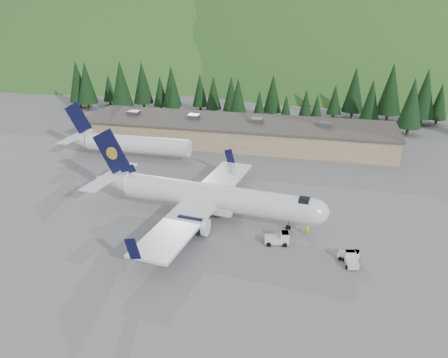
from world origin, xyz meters
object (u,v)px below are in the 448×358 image
at_px(airliner, 208,197).
at_px(ramp_worker, 307,229).
at_px(second_airliner, 125,143).
at_px(baggage_tug_c, 351,259).
at_px(baggage_tug_b, 350,255).
at_px(terminal_building, 236,132).
at_px(baggage_tug_a, 279,239).

height_order(airliner, ramp_worker, airliner).
relative_size(airliner, ramp_worker, 22.00).
bearing_deg(second_airliner, baggage_tug_c, -34.04).
xyz_separation_m(second_airliner, baggage_tug_b, (44.56, -29.12, -2.70)).
xyz_separation_m(baggage_tug_c, terminal_building, (-24.66, 46.11, 1.97)).
relative_size(baggage_tug_b, baggage_tug_c, 0.95).
distance_m(second_airliner, terminal_building, 25.55).
height_order(baggage_tug_a, ramp_worker, baggage_tug_a).
distance_m(baggage_tug_c, terminal_building, 52.33).
bearing_deg(baggage_tug_a, baggage_tug_b, -21.47).
xyz_separation_m(terminal_building, ramp_worker, (18.89, -39.90, -1.77)).
bearing_deg(ramp_worker, baggage_tug_c, 128.80).
bearing_deg(baggage_tug_a, terminal_building, 99.46).
distance_m(airliner, baggage_tug_a, 12.89).
distance_m(terminal_building, ramp_worker, 44.18).
xyz_separation_m(baggage_tug_b, baggage_tug_c, (0.02, -1.00, 0.04)).
distance_m(second_airliner, baggage_tug_b, 53.30).
xyz_separation_m(airliner, baggage_tug_c, (20.74, -8.23, -2.65)).
height_order(baggage_tug_b, baggage_tug_c, baggage_tug_c).
bearing_deg(airliner, second_airliner, 143.41).
xyz_separation_m(baggage_tug_b, ramp_worker, (-5.75, 5.22, 0.23)).
distance_m(airliner, second_airliner, 32.36).
xyz_separation_m(second_airliner, baggage_tug_a, (35.28, -27.25, -2.55)).
height_order(airliner, terminal_building, airliner).
xyz_separation_m(baggage_tug_a, ramp_worker, (3.53, 3.35, 0.08)).
relative_size(airliner, baggage_tug_a, 10.82).
height_order(second_airliner, baggage_tug_a, second_airliner).
distance_m(baggage_tug_a, ramp_worker, 4.87).
bearing_deg(ramp_worker, second_airliner, -35.66).
bearing_deg(baggage_tug_c, airliner, 57.01).
height_order(second_airliner, baggage_tug_b, second_airliner).
relative_size(second_airliner, terminal_building, 0.39).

